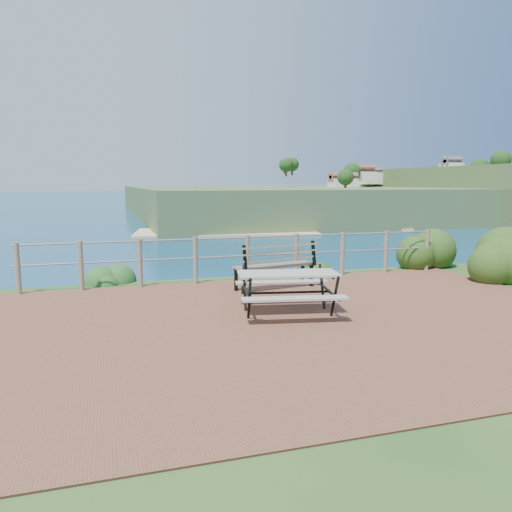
{
  "coord_description": "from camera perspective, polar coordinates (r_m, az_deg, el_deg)",
  "views": [
    {
      "loc": [
        -2.98,
        -7.03,
        2.17
      ],
      "look_at": [
        -0.19,
        2.09,
        0.75
      ],
      "focal_mm": 35.0,
      "sensor_mm": 36.0,
      "label": 1
    }
  ],
  "objects": [
    {
      "name": "ground",
      "position": [
        7.94,
        5.77,
        -7.44
      ],
      "size": [
        10.0,
        7.0,
        0.12
      ],
      "primitive_type": "cube",
      "color": "brown",
      "rests_on": "ground"
    },
    {
      "name": "park_bench",
      "position": [
        10.08,
        2.13,
        -0.3
      ],
      "size": [
        1.76,
        0.75,
        0.96
      ],
      "rotation": [
        0.0,
        0.0,
        0.19
      ],
      "color": "brown",
      "rests_on": "ground"
    },
    {
      "name": "ocean",
      "position": [
        207.06,
        -16.37,
        7.51
      ],
      "size": [
        1200.0,
        1200.0,
        0.0
      ],
      "primitive_type": "plane",
      "color": "navy",
      "rests_on": "ground"
    },
    {
      "name": "safety_railing",
      "position": [
        10.91,
        -1.01,
        0.05
      ],
      "size": [
        9.4,
        0.1,
        1.0
      ],
      "color": "#6B5B4C",
      "rests_on": "ground"
    },
    {
      "name": "shrub_lip_east",
      "position": [
        12.29,
        6.7,
        -1.76
      ],
      "size": [
        0.78,
        0.78,
        0.52
      ],
      "primitive_type": "ellipsoid",
      "color": "#1E3B12",
      "rests_on": "ground"
    },
    {
      "name": "distant_bay",
      "position": [
        273.78,
        23.15,
        7.0
      ],
      "size": [
        290.0,
        232.36,
        24.0
      ],
      "color": "#425E2F",
      "rests_on": "ground"
    },
    {
      "name": "shrub_right_edge",
      "position": [
        13.45,
        18.84,
        -1.28
      ],
      "size": [
        1.16,
        1.16,
        1.65
      ],
      "primitive_type": "ellipsoid",
      "color": "#1E3B12",
      "rests_on": "ground"
    },
    {
      "name": "shrub_lip_west",
      "position": [
        11.27,
        -16.01,
        -2.97
      ],
      "size": [
        0.79,
        0.79,
        0.54
      ],
      "primitive_type": "ellipsoid",
      "color": "#215924",
      "rests_on": "ground"
    },
    {
      "name": "shrub_right_front",
      "position": [
        12.39,
        26.36,
        -2.51
      ],
      "size": [
        1.34,
        1.34,
        1.91
      ],
      "primitive_type": "ellipsoid",
      "color": "#1E3B12",
      "rests_on": "ground"
    },
    {
      "name": "picnic_table",
      "position": [
        8.21,
        3.66,
        -3.71
      ],
      "size": [
        1.72,
        1.39,
        0.68
      ],
      "rotation": [
        0.0,
        0.0,
        -0.19
      ],
      "color": "gray",
      "rests_on": "ground"
    }
  ]
}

